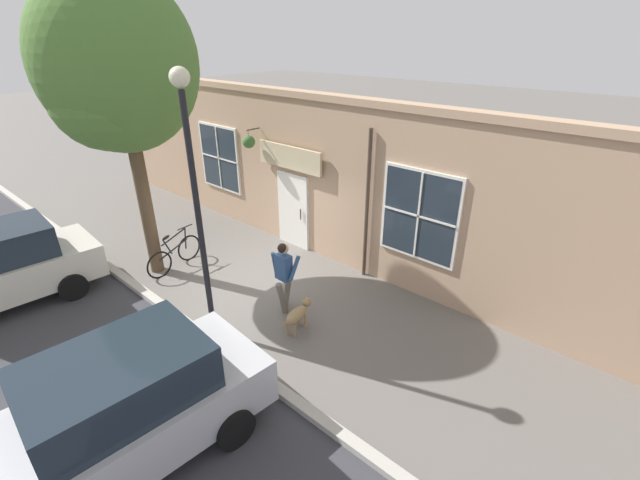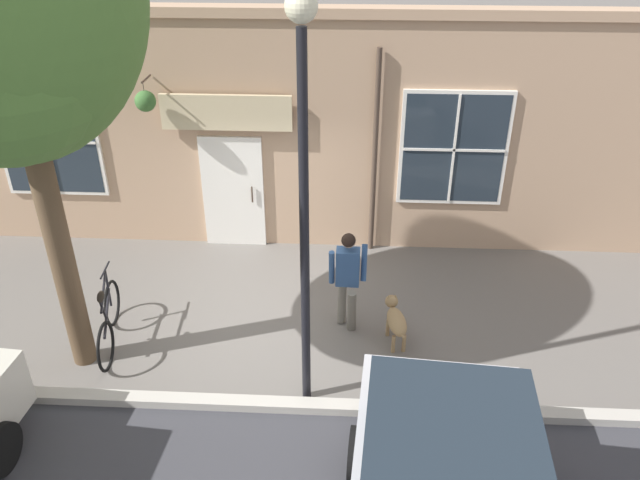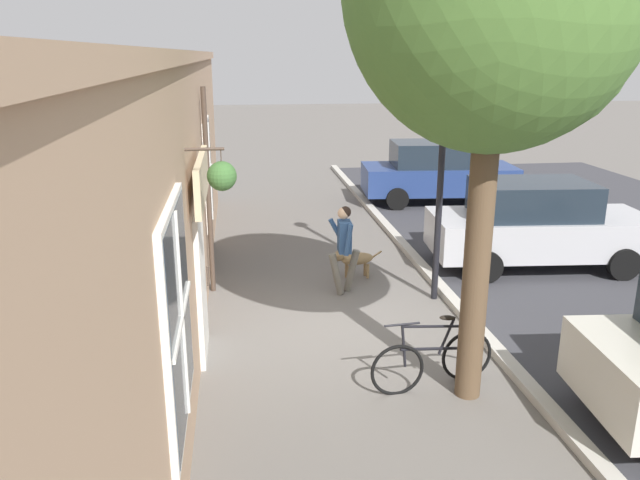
% 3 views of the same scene
% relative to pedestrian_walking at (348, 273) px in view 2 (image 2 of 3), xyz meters
% --- Properties ---
extents(ground_plane, '(90.00, 90.00, 0.00)m').
position_rel_pedestrian_walking_xyz_m(ground_plane, '(-0.22, -1.37, -0.95)').
color(ground_plane, '#66605B').
extents(storefront_facade, '(0.95, 18.00, 4.19)m').
position_rel_pedestrian_walking_xyz_m(storefront_facade, '(-2.56, -1.39, 1.16)').
color(storefront_facade, tan).
rests_on(storefront_facade, ground_plane).
extents(pedestrian_walking, '(0.60, 0.56, 1.61)m').
position_rel_pedestrian_walking_xyz_m(pedestrian_walking, '(0.00, 0.00, 0.00)').
color(pedestrian_walking, '#6B665B').
rests_on(pedestrian_walking, ground_plane).
extents(dog_on_leash, '(1.04, 0.36, 0.60)m').
position_rel_pedestrian_walking_xyz_m(dog_on_leash, '(0.32, 0.71, -0.57)').
color(dog_on_leash, '#997A51').
rests_on(dog_on_leash, ground_plane).
extents(leaning_bicycle, '(1.71, 0.37, 1.00)m').
position_rel_pedestrian_walking_xyz_m(leaning_bicycle, '(0.57, -3.42, -0.57)').
color(leaning_bicycle, black).
rests_on(leaning_bicycle, ground_plane).
extents(street_lamp, '(0.32, 0.32, 5.02)m').
position_rel_pedestrian_walking_xyz_m(street_lamp, '(1.54, -0.49, 2.31)').
color(street_lamp, black).
rests_on(street_lamp, ground_plane).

